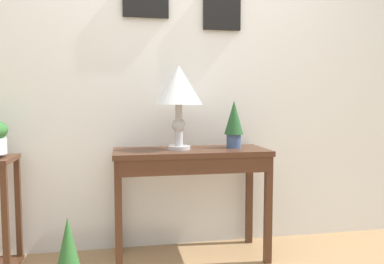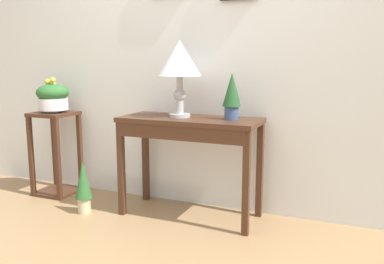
% 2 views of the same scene
% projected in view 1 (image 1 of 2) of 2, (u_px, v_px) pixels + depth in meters
% --- Properties ---
extents(back_wall_with_art, '(9.00, 0.13, 2.80)m').
position_uv_depth(back_wall_with_art, '(176.00, 59.00, 2.79)').
color(back_wall_with_art, silver).
rests_on(back_wall_with_art, ground).
extents(console_table, '(1.04, 0.44, 0.76)m').
position_uv_depth(console_table, '(191.00, 167.00, 2.53)').
color(console_table, '#472819').
rests_on(console_table, ground).
extents(table_lamp, '(0.32, 0.32, 0.56)m').
position_uv_depth(table_lamp, '(179.00, 89.00, 2.50)').
color(table_lamp, '#B7B7BC').
rests_on(table_lamp, console_table).
extents(potted_plant_on_console, '(0.13, 0.13, 0.33)m').
position_uv_depth(potted_plant_on_console, '(234.00, 122.00, 2.61)').
color(potted_plant_on_console, '#3D5684').
rests_on(potted_plant_on_console, console_table).
extents(potted_plant_floor, '(0.13, 0.13, 0.42)m').
position_uv_depth(potted_plant_floor, '(68.00, 249.00, 2.17)').
color(potted_plant_floor, beige).
rests_on(potted_plant_floor, ground).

